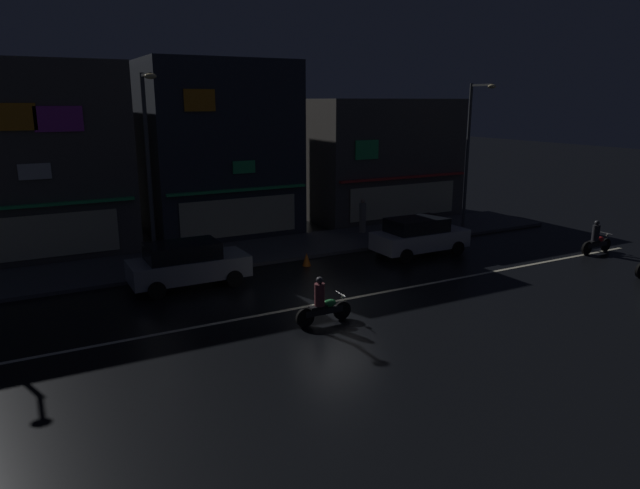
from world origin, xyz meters
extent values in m
plane|color=black|center=(0.00, 0.00, 0.00)|extent=(140.00, 140.00, 0.00)
cube|color=beige|center=(0.00, 0.00, 0.01)|extent=(30.57, 0.16, 0.01)
cube|color=#4C4C4F|center=(0.00, 7.30, 0.07)|extent=(32.18, 4.06, 0.14)
cube|color=#56514C|center=(-9.65, 13.79, 4.16)|extent=(10.20, 8.81, 8.33)
cube|color=#33E572|center=(-9.65, 9.26, 2.60)|extent=(9.69, 0.24, 0.12)
cube|color=orange|center=(-8.90, 9.32, 6.08)|extent=(1.35, 0.08, 1.04)
cube|color=#D83FD8|center=(-7.45, 9.32, 5.98)|extent=(1.81, 0.08, 1.00)
cube|color=white|center=(-8.53, 9.32, 3.96)|extent=(1.20, 0.08, 0.63)
cube|color=beige|center=(-9.65, 9.32, 1.30)|extent=(8.16, 0.06, 1.80)
cube|color=#56514C|center=(9.65, 12.88, 3.39)|extent=(8.69, 7.00, 6.79)
cube|color=red|center=(9.65, 9.26, 2.60)|extent=(8.26, 0.24, 0.12)
cube|color=#33E572|center=(7.15, 9.32, 4.20)|extent=(1.40, 0.08, 1.00)
cube|color=beige|center=(9.65, 9.32, 1.30)|extent=(6.96, 0.06, 1.80)
cube|color=#2D333D|center=(0.00, 13.46, 4.30)|extent=(7.22, 8.15, 8.60)
cube|color=#33E572|center=(0.00, 9.26, 2.60)|extent=(6.86, 0.24, 0.12)
cube|color=#33E572|center=(0.30, 9.32, 3.66)|extent=(1.10, 0.08, 0.59)
cube|color=orange|center=(-1.68, 9.32, 6.70)|extent=(1.40, 0.08, 0.96)
cube|color=beige|center=(0.00, 9.32, 1.30)|extent=(5.78, 0.06, 1.80)
cylinder|color=#47494C|center=(-4.66, 6.59, 3.92)|extent=(0.16, 0.16, 7.56)
cube|color=#47494C|center=(-4.66, 5.89, 7.60)|extent=(0.10, 1.40, 0.10)
ellipsoid|color=#F9E099|center=(-4.66, 5.19, 7.52)|extent=(0.44, 0.32, 0.20)
cylinder|color=#47494C|center=(11.65, 6.66, 3.84)|extent=(0.16, 0.16, 7.40)
cube|color=#47494C|center=(11.65, 5.96, 7.44)|extent=(0.10, 1.40, 0.10)
ellipsoid|color=#F9E099|center=(11.65, 5.26, 7.36)|extent=(0.44, 0.32, 0.20)
cylinder|color=gray|center=(6.13, 8.03, 0.89)|extent=(0.34, 0.34, 1.51)
sphere|color=tan|center=(6.13, 8.03, 1.76)|extent=(0.22, 0.22, 0.22)
cube|color=#9EA0A5|center=(-3.98, 4.06, 0.69)|extent=(4.30, 1.78, 0.76)
cube|color=black|center=(-4.20, 4.06, 1.37)|extent=(2.58, 1.57, 0.60)
cube|color=#F9F2CC|center=(-1.87, 4.67, 0.79)|extent=(0.08, 0.20, 0.12)
cube|color=#F9F2CC|center=(-1.87, 3.46, 0.79)|extent=(0.08, 0.20, 0.12)
cylinder|color=black|center=(-2.56, 4.95, 0.31)|extent=(0.62, 0.20, 0.62)
cylinder|color=black|center=(-2.56, 3.17, 0.31)|extent=(0.62, 0.20, 0.62)
cylinder|color=black|center=(-5.40, 4.95, 0.31)|extent=(0.62, 0.20, 0.62)
cylinder|color=black|center=(-5.40, 3.17, 0.31)|extent=(0.62, 0.20, 0.62)
cube|color=silver|center=(6.33, 3.59, 0.69)|extent=(4.30, 1.78, 0.76)
cube|color=black|center=(6.11, 3.59, 1.37)|extent=(2.58, 1.57, 0.60)
cube|color=#F9F2CC|center=(8.44, 4.20, 0.79)|extent=(0.08, 0.20, 0.12)
cube|color=#F9F2CC|center=(8.44, 2.99, 0.79)|extent=(0.08, 0.20, 0.12)
cylinder|color=black|center=(7.75, 4.48, 0.31)|extent=(0.62, 0.20, 0.62)
cylinder|color=black|center=(7.75, 2.70, 0.31)|extent=(0.62, 0.20, 0.62)
cylinder|color=black|center=(4.91, 4.48, 0.31)|extent=(0.62, 0.20, 0.62)
cylinder|color=black|center=(4.91, 2.70, 0.31)|extent=(0.62, 0.20, 0.62)
cylinder|color=black|center=(14.12, -0.04, 0.30)|extent=(0.60, 0.08, 0.60)
cylinder|color=black|center=(12.82, -0.04, 0.30)|extent=(0.60, 0.10, 0.60)
cube|color=black|center=(13.47, -0.04, 0.40)|extent=(1.30, 0.14, 0.20)
ellipsoid|color=red|center=(13.67, -0.04, 0.62)|extent=(0.44, 0.26, 0.24)
cube|color=black|center=(13.27, -0.04, 0.55)|extent=(0.56, 0.22, 0.10)
cylinder|color=slate|center=(14.07, -0.04, 0.85)|extent=(0.03, 0.60, 0.03)
sphere|color=white|center=(14.16, -0.04, 0.75)|extent=(0.14, 0.14, 0.14)
cylinder|color=#232328|center=(13.32, -0.04, 0.95)|extent=(0.32, 0.32, 0.70)
sphere|color=#333338|center=(13.32, -0.04, 1.41)|extent=(0.22, 0.22, 0.22)
cylinder|color=black|center=(-0.74, -1.55, 0.30)|extent=(0.60, 0.08, 0.60)
cylinder|color=black|center=(-2.04, -1.55, 0.30)|extent=(0.60, 0.10, 0.60)
cube|color=black|center=(-1.39, -1.55, 0.40)|extent=(1.30, 0.14, 0.20)
ellipsoid|color=#268C3F|center=(-1.19, -1.55, 0.62)|extent=(0.44, 0.26, 0.24)
cube|color=black|center=(-1.59, -1.55, 0.55)|extent=(0.56, 0.22, 0.10)
cylinder|color=slate|center=(-0.79, -1.55, 0.85)|extent=(0.03, 0.60, 0.03)
sphere|color=white|center=(-0.70, -1.55, 0.75)|extent=(0.14, 0.14, 0.14)
cylinder|color=brown|center=(-1.54, -1.55, 0.95)|extent=(0.32, 0.32, 0.70)
sphere|color=#333338|center=(-1.54, -1.55, 1.41)|extent=(0.22, 0.22, 0.22)
cone|color=orange|center=(1.05, 4.38, 0.28)|extent=(0.36, 0.36, 0.55)
camera|label=1|loc=(-9.39, -16.06, 6.67)|focal=32.14mm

